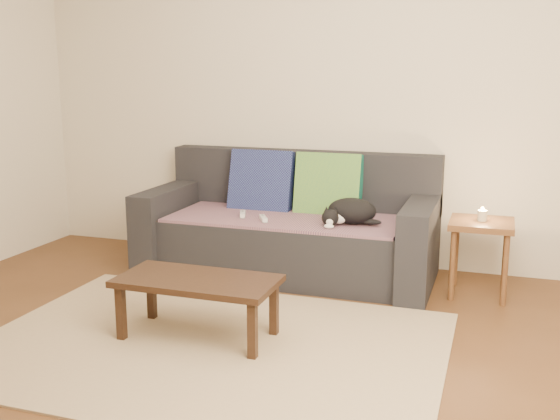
% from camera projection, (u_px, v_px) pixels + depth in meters
% --- Properties ---
extents(ground, '(4.50, 4.50, 0.00)m').
position_uv_depth(ground, '(197.00, 357.00, 3.42)').
color(ground, brown).
rests_on(ground, ground).
extents(back_wall, '(4.50, 0.04, 2.60)m').
position_uv_depth(back_wall, '(307.00, 93.00, 5.00)').
color(back_wall, beige).
rests_on(back_wall, ground).
extents(sofa, '(2.10, 0.94, 0.87)m').
position_uv_depth(sofa, '(290.00, 232.00, 4.81)').
color(sofa, '#232328').
rests_on(sofa, ground).
extents(throw_blanket, '(1.66, 0.74, 0.02)m').
position_uv_depth(throw_blanket, '(286.00, 218.00, 4.70)').
color(throw_blanket, '#392546').
rests_on(throw_blanket, sofa).
extents(cushion_navy, '(0.49, 0.25, 0.50)m').
position_uv_depth(cushion_navy, '(262.00, 183.00, 4.99)').
color(cushion_navy, '#150F43').
rests_on(cushion_navy, throw_blanket).
extents(cushion_green, '(0.49, 0.22, 0.50)m').
position_uv_depth(cushion_green, '(328.00, 187.00, 4.82)').
color(cushion_green, '#0D554A').
rests_on(cushion_green, throw_blanket).
extents(cat, '(0.41, 0.38, 0.18)m').
position_uv_depth(cat, '(350.00, 212.00, 4.47)').
color(cat, black).
rests_on(cat, throw_blanket).
extents(wii_remote_a, '(0.11, 0.15, 0.03)m').
position_uv_depth(wii_remote_a, '(263.00, 219.00, 4.58)').
color(wii_remote_a, white).
rests_on(wii_remote_a, throw_blanket).
extents(wii_remote_b, '(0.09, 0.15, 0.03)m').
position_uv_depth(wii_remote_b, '(243.00, 214.00, 4.72)').
color(wii_remote_b, white).
rests_on(wii_remote_b, throw_blanket).
extents(side_table, '(0.41, 0.41, 0.51)m').
position_uv_depth(side_table, '(481.00, 234.00, 4.29)').
color(side_table, brown).
rests_on(side_table, ground).
extents(candle, '(0.06, 0.06, 0.09)m').
position_uv_depth(candle, '(482.00, 215.00, 4.26)').
color(candle, beige).
rests_on(candle, side_table).
extents(rug, '(2.50, 1.80, 0.01)m').
position_uv_depth(rug, '(209.00, 345.00, 3.56)').
color(rug, tan).
rests_on(rug, ground).
extents(coffee_table, '(0.88, 0.44, 0.35)m').
position_uv_depth(coffee_table, '(198.00, 286.00, 3.60)').
color(coffee_table, '#311C13').
rests_on(coffee_table, rug).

